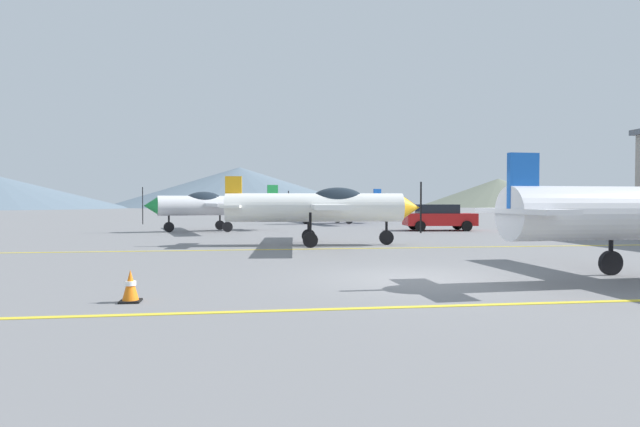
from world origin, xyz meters
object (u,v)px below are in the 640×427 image
airplane_back (337,204)px  traffic_cone_front (130,286)px  car_sedan (439,217)px  airplane_far (215,205)px  airplane_mid (322,206)px

airplane_back → traffic_cone_front: 32.74m
car_sedan → traffic_cone_front: bearing=-123.2°
airplane_back → car_sedan: (4.60, -10.54, -0.76)m
airplane_back → airplane_far: bearing=-134.2°
airplane_far → airplane_mid: bearing=-64.3°
airplane_mid → car_sedan: size_ratio=2.14×
airplane_back → car_sedan: bearing=-66.4°
airplane_mid → airplane_back: bearing=78.7°
airplane_mid → airplane_back: 20.37m
airplane_mid → airplane_far: bearing=115.7°
airplane_back → car_sedan: airplane_back is taller
traffic_cone_front → airplane_back: bearing=73.9°
car_sedan → traffic_cone_front: car_sedan is taller
airplane_mid → traffic_cone_front: (-5.08, -11.45, -1.31)m
airplane_mid → airplane_far: 11.78m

